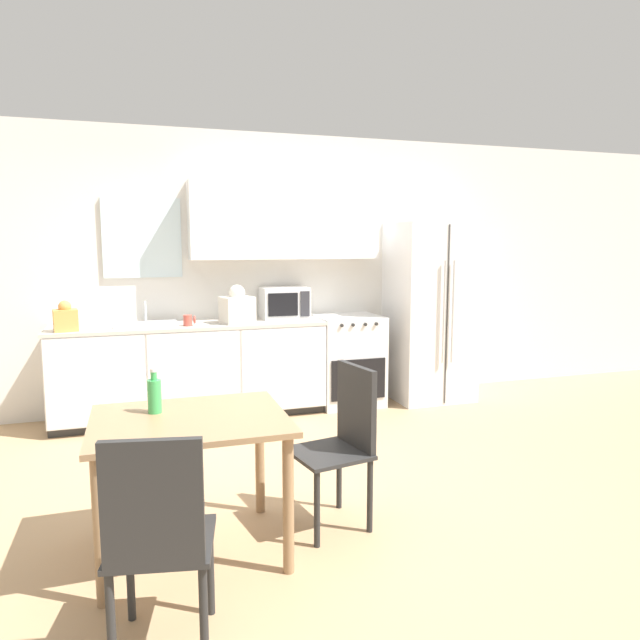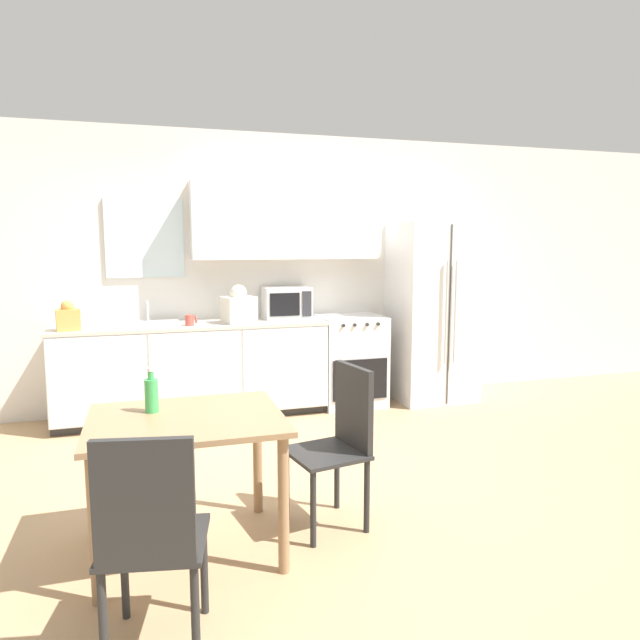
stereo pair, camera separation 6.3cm
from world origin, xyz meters
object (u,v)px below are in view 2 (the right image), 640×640
refrigerator (432,312)px  coffee_mug (190,320)px  dining_chair_side (341,434)px  drink_bottle (151,394)px  dining_table (187,438)px  dining_chair_near (150,530)px  oven_range (350,360)px  microwave (287,303)px

refrigerator → coffee_mug: bearing=-177.7°
dining_chair_side → drink_bottle: drink_bottle is taller
dining_table → dining_chair_near: bearing=-103.9°
oven_range → microwave: (-0.63, 0.11, 0.59)m
refrigerator → dining_chair_side: 2.95m
microwave → dining_chair_side: microwave is taller
microwave → dining_chair_near: bearing=-112.1°
oven_range → dining_chair_side: size_ratio=0.97×
dining_chair_side → dining_chair_near: bearing=117.3°
oven_range → drink_bottle: size_ratio=3.77×
refrigerator → dining_table: size_ratio=1.86×
microwave → dining_chair_side: size_ratio=0.49×
coffee_mug → dining_chair_side: coffee_mug is taller
refrigerator → coffee_mug: refrigerator is taller
refrigerator → dining_chair_side: refrigerator is taller
coffee_mug → drink_bottle: (-0.36, -2.12, -0.11)m
dining_chair_side → refrigerator: bearing=-49.1°
coffee_mug → refrigerator: bearing=2.3°
dining_chair_near → coffee_mug: bearing=93.7°
dining_chair_near → dining_chair_side: size_ratio=1.00×
refrigerator → dining_table: refrigerator is taller
microwave → coffee_mug: microwave is taller
dining_table → drink_bottle: (-0.17, 0.14, 0.21)m
dining_table → oven_range: bearing=53.6°
microwave → dining_table: (-1.15, -2.52, -0.43)m
dining_chair_side → drink_bottle: size_ratio=3.88×
coffee_mug → dining_chair_near: 3.09m
dining_chair_side → microwave: bearing=-17.5°
oven_range → dining_chair_near: size_ratio=0.97×
refrigerator → dining_chair_side: size_ratio=1.98×
oven_range → dining_chair_near: (-1.97, -3.19, 0.08)m
coffee_mug → dining_table: coffee_mug is taller
oven_range → coffee_mug: size_ratio=8.43×
microwave → drink_bottle: (-1.31, -2.38, -0.21)m
oven_range → dining_chair_side: 2.52m
microwave → dining_table: size_ratio=0.46×
dining_chair_near → drink_bottle: drink_bottle is taller
dining_chair_near → refrigerator: bearing=58.6°
microwave → drink_bottle: microwave is taller
coffee_mug → dining_table: 2.29m
microwave → dining_chair_side: 2.52m
refrigerator → drink_bottle: size_ratio=7.67×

